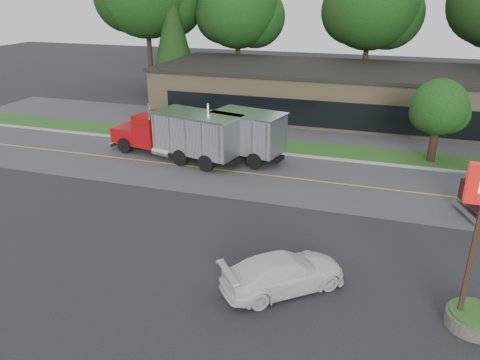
# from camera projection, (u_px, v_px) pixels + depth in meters

# --- Properties ---
(ground) EXTENTS (140.00, 140.00, 0.00)m
(ground) POSITION_uv_depth(u_px,v_px,m) (216.00, 245.00, 21.49)
(ground) COLOR #2C2C31
(ground) RESTS_ON ground
(road) EXTENTS (60.00, 8.00, 0.02)m
(road) POSITION_uv_depth(u_px,v_px,m) (266.00, 175.00, 29.42)
(road) COLOR #5C5C61
(road) RESTS_ON ground
(center_line) EXTENTS (60.00, 0.12, 0.01)m
(center_line) POSITION_uv_depth(u_px,v_px,m) (266.00, 175.00, 29.42)
(center_line) COLOR gold
(center_line) RESTS_ON ground
(curb) EXTENTS (60.00, 0.30, 0.12)m
(curb) POSITION_uv_depth(u_px,v_px,m) (281.00, 154.00, 33.12)
(curb) COLOR #9E9E99
(curb) RESTS_ON ground
(grass_verge) EXTENTS (60.00, 3.40, 0.03)m
(grass_verge) POSITION_uv_depth(u_px,v_px,m) (287.00, 147.00, 34.70)
(grass_verge) COLOR #2C5A1F
(grass_verge) RESTS_ON ground
(far_parking) EXTENTS (60.00, 7.00, 0.02)m
(far_parking) POSITION_uv_depth(u_px,v_px,m) (300.00, 129.00, 39.10)
(far_parking) COLOR #5C5C61
(far_parking) RESTS_ON ground
(strip_mall) EXTENTS (32.00, 12.00, 4.00)m
(strip_mall) POSITION_uv_depth(u_px,v_px,m) (335.00, 93.00, 43.06)
(strip_mall) COLOR #957F5B
(strip_mall) RESTS_ON ground
(tree_far_b) EXTENTS (9.45, 8.90, 13.48)m
(tree_far_b) POSITION_uv_depth(u_px,v_px,m) (239.00, 11.00, 51.04)
(tree_far_b) COLOR #382619
(tree_far_b) RESTS_ON ground
(tree_far_c) EXTENTS (10.13, 9.54, 14.46)m
(tree_far_c) POSITION_uv_depth(u_px,v_px,m) (372.00, 6.00, 46.86)
(tree_far_c) COLOR #382619
(tree_far_c) RESTS_ON ground
(evergreen_left) EXTENTS (5.15, 5.15, 11.70)m
(evergreen_left) POSITION_uv_depth(u_px,v_px,m) (173.00, 33.00, 49.98)
(evergreen_left) COLOR #382619
(evergreen_left) RESTS_ON ground
(tree_verge) EXTENTS (3.91, 3.68, 5.58)m
(tree_verge) POSITION_uv_depth(u_px,v_px,m) (440.00, 110.00, 30.55)
(tree_verge) COLOR #382619
(tree_verge) RESTS_ON ground
(dump_truck_red) EXTENTS (10.17, 4.69, 3.36)m
(dump_truck_red) POSITION_uv_depth(u_px,v_px,m) (181.00, 133.00, 31.61)
(dump_truck_red) COLOR black
(dump_truck_red) RESTS_ON ground
(dump_truck_blue) EXTENTS (8.18, 4.24, 3.36)m
(dump_truck_blue) POSITION_uv_depth(u_px,v_px,m) (235.00, 133.00, 31.70)
(dump_truck_blue) COLOR black
(dump_truck_blue) RESTS_ON ground
(rally_car) EXTENTS (5.10, 4.79, 1.45)m
(rally_car) POSITION_uv_depth(u_px,v_px,m) (284.00, 272.00, 18.11)
(rally_car) COLOR white
(rally_car) RESTS_ON ground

